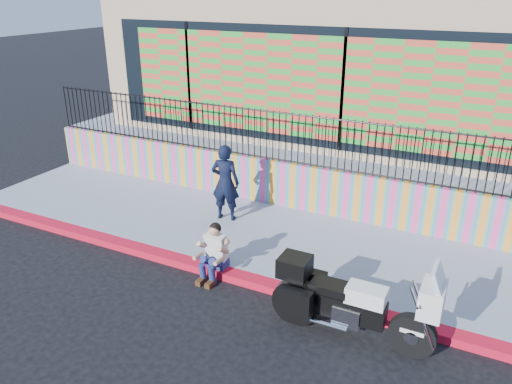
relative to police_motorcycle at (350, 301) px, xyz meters
The scene contains 10 objects.
ground 1.99m from the police_motorcycle, 160.60° to the left, with size 90.00×90.00×0.00m, color black.
red_curb 1.97m from the police_motorcycle, 160.60° to the left, with size 16.00×0.30×0.15m, color #BB0D2A.
sidewalk 2.94m from the police_motorcycle, 127.90° to the left, with size 16.00×3.00×0.15m, color gray.
mural_wall 4.26m from the police_motorcycle, 114.55° to the left, with size 16.00×0.20×1.10m, color #FF4392.
metal_fence 4.42m from the police_motorcycle, 114.55° to the left, with size 15.80×0.04×1.20m, color black, non-canonical shape.
elevated_platform 9.15m from the police_motorcycle, 101.16° to the left, with size 16.00×10.00×1.25m, color gray.
storefront_building 9.30m from the police_motorcycle, 101.43° to the left, with size 14.00×8.06×4.00m.
police_motorcycle is the anchor object (origin of this frame).
police_officer 4.51m from the police_motorcycle, 144.80° to the left, with size 0.64×0.42×1.76m, color black.
seated_man 2.81m from the police_motorcycle, 169.79° to the left, with size 0.54×0.71×1.06m.
Camera 1 is at (3.36, -6.95, 5.11)m, focal length 35.00 mm.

